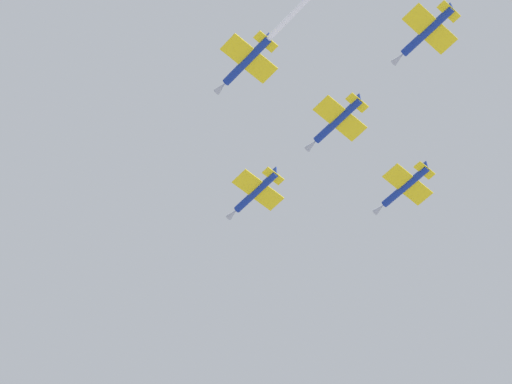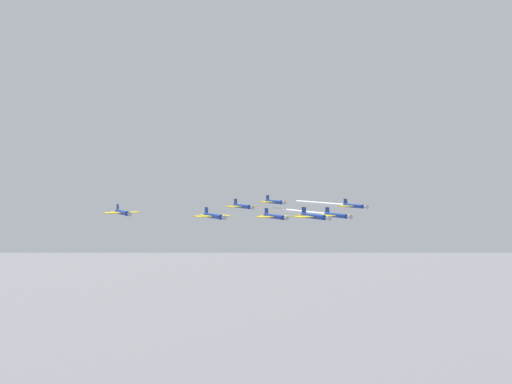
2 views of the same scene
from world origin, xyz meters
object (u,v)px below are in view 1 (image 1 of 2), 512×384
at_px(jet_port_inner, 288,19).
at_px(jet_starboard_inner, 404,188).
at_px(jet_port_outer, 337,122).
at_px(jet_port_trail, 426,33).
at_px(jet_lead, 255,193).

bearing_deg(jet_port_inner, jet_starboard_inner, 15.11).
distance_m(jet_port_outer, jet_port_trail, 16.33).
distance_m(jet_lead, jet_port_inner, 27.17).
xyz_separation_m(jet_port_inner, jet_port_outer, (-13.34, 9.11, 0.08)).
bearing_deg(jet_lead, jet_port_trail, -90.00).
relative_size(jet_port_inner, jet_starboard_inner, 3.16).
distance_m(jet_lead, jet_starboard_inner, 20.91).
height_order(jet_port_inner, jet_port_trail, jet_port_trail).
height_order(jet_lead, jet_starboard_inner, jet_lead).
distance_m(jet_starboard_inner, jet_port_outer, 14.87).
relative_size(jet_lead, jet_port_trail, 1.00).
xyz_separation_m(jet_starboard_inner, jet_port_trail, (22.88, -3.18, 0.84)).
height_order(jet_starboard_inner, jet_port_outer, jet_starboard_inner).
relative_size(jet_port_inner, jet_port_outer, 3.16).
xyz_separation_m(jet_starboard_inner, jet_port_outer, (9.07, -11.77, -0.63)).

